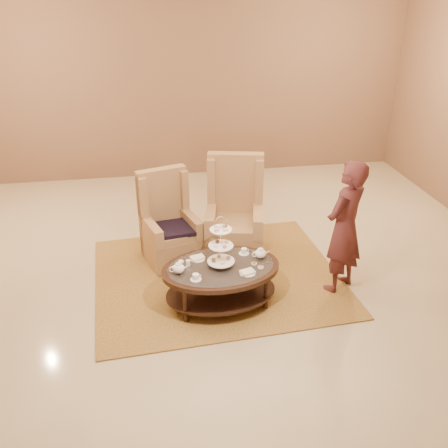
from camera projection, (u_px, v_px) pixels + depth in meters
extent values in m
plane|color=beige|center=(217.00, 294.00, 5.84)|extent=(8.00, 8.00, 0.00)
cube|color=white|center=(217.00, 294.00, 5.84)|extent=(8.00, 8.00, 0.02)
cube|color=#89634A|center=(181.00, 78.00, 8.58)|extent=(8.00, 0.04, 3.50)
cube|color=#AC8C3D|center=(217.00, 276.00, 6.17)|extent=(3.08, 2.62, 0.02)
cylinder|color=black|center=(185.00, 305.00, 5.27)|extent=(0.06, 0.06, 0.43)
cylinder|color=black|center=(266.00, 293.00, 5.48)|extent=(0.06, 0.06, 0.43)
cylinder|color=black|center=(177.00, 282.00, 5.68)|extent=(0.06, 0.06, 0.43)
cylinder|color=black|center=(253.00, 271.00, 5.89)|extent=(0.06, 0.06, 0.43)
cylinder|color=silver|center=(221.00, 245.00, 5.34)|extent=(0.01, 0.01, 0.54)
torus|color=silver|center=(221.00, 222.00, 5.22)|extent=(0.14, 0.02, 0.14)
cylinder|color=white|center=(221.00, 261.00, 5.43)|extent=(0.33, 0.33, 0.01)
cylinder|color=white|center=(221.00, 246.00, 5.34)|extent=(0.29, 0.29, 0.01)
cylinder|color=white|center=(221.00, 230.00, 5.26)|extent=(0.26, 0.26, 0.01)
cylinder|color=#B5625D|center=(228.00, 258.00, 5.44)|extent=(0.05, 0.05, 0.03)
cylinder|color=tan|center=(219.00, 256.00, 5.49)|extent=(0.05, 0.05, 0.03)
cylinder|color=brown|center=(214.00, 260.00, 5.40)|extent=(0.05, 0.05, 0.03)
cylinder|color=white|center=(223.00, 263.00, 5.35)|extent=(0.05, 0.05, 0.03)
ellipsoid|color=tan|center=(227.00, 242.00, 5.37)|extent=(0.05, 0.05, 0.03)
ellipsoid|color=brown|center=(217.00, 241.00, 5.39)|extent=(0.05, 0.05, 0.03)
ellipsoid|color=white|center=(215.00, 246.00, 5.30)|extent=(0.05, 0.05, 0.03)
ellipsoid|color=#B5625D|center=(225.00, 247.00, 5.28)|extent=(0.05, 0.05, 0.03)
cube|color=brown|center=(225.00, 226.00, 5.29)|extent=(0.05, 0.04, 0.02)
cube|color=white|center=(216.00, 226.00, 5.29)|extent=(0.05, 0.04, 0.02)
cube|color=#B5625D|center=(217.00, 230.00, 5.20)|extent=(0.05, 0.04, 0.02)
cube|color=tan|center=(225.00, 230.00, 5.21)|extent=(0.05, 0.04, 0.02)
ellipsoid|color=white|center=(178.00, 268.00, 5.30)|extent=(0.14, 0.14, 0.10)
cylinder|color=white|center=(178.00, 264.00, 5.28)|extent=(0.07, 0.07, 0.01)
sphere|color=white|center=(178.00, 263.00, 5.27)|extent=(0.02, 0.02, 0.02)
cone|color=white|center=(186.00, 267.00, 5.32)|extent=(0.08, 0.03, 0.06)
torus|color=white|center=(172.00, 269.00, 5.29)|extent=(0.07, 0.02, 0.07)
ellipsoid|color=white|center=(260.00, 253.00, 5.59)|extent=(0.14, 0.14, 0.10)
cylinder|color=white|center=(261.00, 249.00, 5.56)|extent=(0.07, 0.07, 0.01)
sphere|color=white|center=(261.00, 248.00, 5.56)|extent=(0.02, 0.02, 0.02)
cone|color=white|center=(267.00, 252.00, 5.60)|extent=(0.08, 0.03, 0.06)
torus|color=white|center=(255.00, 254.00, 5.57)|extent=(0.07, 0.02, 0.07)
cylinder|color=white|center=(196.00, 279.00, 5.21)|extent=(0.13, 0.13, 0.01)
cylinder|color=white|center=(196.00, 277.00, 5.20)|extent=(0.08, 0.08, 0.06)
torus|color=white|center=(200.00, 276.00, 5.21)|extent=(0.04, 0.01, 0.04)
cylinder|color=white|center=(244.00, 253.00, 5.70)|extent=(0.13, 0.13, 0.01)
cylinder|color=white|center=(244.00, 251.00, 5.68)|extent=(0.08, 0.08, 0.06)
torus|color=white|center=(247.00, 250.00, 5.69)|extent=(0.04, 0.01, 0.04)
cylinder|color=white|center=(198.00, 259.00, 5.59)|extent=(0.19, 0.19, 0.01)
cube|color=beige|center=(198.00, 258.00, 5.59)|extent=(0.18, 0.15, 0.02)
cylinder|color=white|center=(247.00, 273.00, 5.33)|extent=(0.19, 0.19, 0.01)
cube|color=beige|center=(247.00, 272.00, 5.32)|extent=(0.18, 0.15, 0.02)
cylinder|color=white|center=(188.00, 263.00, 5.46)|extent=(0.05, 0.05, 0.06)
cylinder|color=white|center=(261.00, 267.00, 5.42)|extent=(0.07, 0.07, 0.02)
cylinder|color=#B5625D|center=(261.00, 267.00, 5.41)|extent=(0.05, 0.05, 0.01)
cylinder|color=white|center=(254.00, 263.00, 5.49)|extent=(0.07, 0.07, 0.02)
cylinder|color=brown|center=(254.00, 263.00, 5.49)|extent=(0.05, 0.05, 0.01)
cylinder|color=white|center=(181.00, 262.00, 5.53)|extent=(0.07, 0.07, 0.02)
cylinder|color=white|center=(181.00, 261.00, 5.52)|extent=(0.05, 0.05, 0.01)
cube|color=tan|center=(172.00, 247.00, 6.44)|extent=(0.80, 0.80, 0.38)
cube|color=tan|center=(172.00, 233.00, 6.30)|extent=(0.68, 0.68, 0.09)
cube|color=tan|center=(163.00, 212.00, 6.47)|extent=(0.65, 0.31, 1.18)
cube|color=tan|center=(142.00, 197.00, 6.21)|extent=(0.15, 0.22, 0.55)
cube|color=tan|center=(183.00, 189.00, 6.43)|extent=(0.15, 0.22, 0.55)
cube|color=tan|center=(152.00, 232.00, 6.16)|extent=(0.27, 0.58, 0.24)
cube|color=tan|center=(191.00, 223.00, 6.37)|extent=(0.27, 0.58, 0.24)
cube|color=black|center=(173.00, 229.00, 6.25)|extent=(0.57, 0.53, 0.05)
cube|color=tan|center=(234.00, 242.00, 6.52)|extent=(0.85, 0.85, 0.43)
cube|color=tan|center=(234.00, 226.00, 6.36)|extent=(0.72, 0.72, 0.10)
cube|color=tan|center=(235.00, 201.00, 6.59)|extent=(0.73, 0.29, 1.33)
cube|color=tan|center=(212.00, 180.00, 6.43)|extent=(0.15, 0.24, 0.61)
cube|color=tan|center=(259.00, 181.00, 6.40)|extent=(0.15, 0.24, 0.61)
cube|color=tan|center=(211.00, 219.00, 6.33)|extent=(0.26, 0.66, 0.27)
cube|color=tan|center=(258.00, 220.00, 6.31)|extent=(0.26, 0.66, 0.27)
imported|color=#4F2123|center=(344.00, 228.00, 5.61)|extent=(0.70, 0.65, 1.60)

